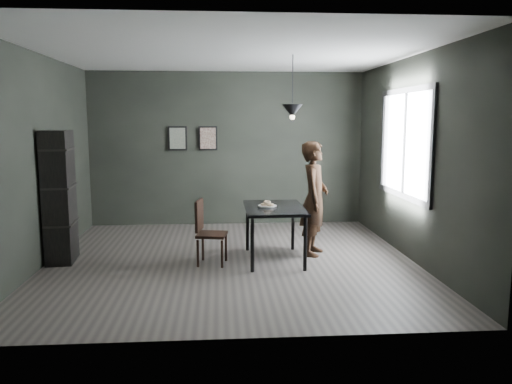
{
  "coord_description": "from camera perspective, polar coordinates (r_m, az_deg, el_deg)",
  "views": [
    {
      "loc": [
        -0.15,
        -6.71,
        1.93
      ],
      "look_at": [
        0.35,
        0.05,
        0.95
      ],
      "focal_mm": 35.0,
      "sensor_mm": 36.0,
      "label": 1
    }
  ],
  "objects": [
    {
      "name": "ground",
      "position": [
        6.98,
        -2.86,
        -7.83
      ],
      "size": [
        5.0,
        5.0,
        0.0
      ],
      "primitive_type": "plane",
      "color": "#3C3734",
      "rests_on": "ground"
    },
    {
      "name": "pendant_lamp",
      "position": [
        6.88,
        4.18,
        9.22
      ],
      "size": [
        0.28,
        0.28,
        0.86
      ],
      "color": "black",
      "rests_on": "ground"
    },
    {
      "name": "framed_print_right",
      "position": [
        9.18,
        -5.51,
        6.13
      ],
      "size": [
        0.34,
        0.04,
        0.44
      ],
      "color": "black",
      "rests_on": "ground"
    },
    {
      "name": "woman",
      "position": [
        7.18,
        6.69,
        -0.74
      ],
      "size": [
        0.56,
        0.69,
        1.63
      ],
      "primitive_type": "imported",
      "rotation": [
        0.0,
        0.0,
        1.25
      ],
      "color": "black",
      "rests_on": "ground"
    },
    {
      "name": "ceiling",
      "position": [
        6.76,
        -3.04,
        15.61
      ],
      "size": [
        5.0,
        5.0,
        0.02
      ],
      "color": "silver",
      "rests_on": "ground"
    },
    {
      "name": "framed_print_left",
      "position": [
        9.21,
        -8.95,
        6.08
      ],
      "size": [
        0.34,
        0.04,
        0.44
      ],
      "color": "black",
      "rests_on": "ground"
    },
    {
      "name": "white_plate",
      "position": [
        6.84,
        1.3,
        -1.66
      ],
      "size": [
        0.23,
        0.23,
        0.01
      ],
      "primitive_type": "cylinder",
      "color": "white",
      "rests_on": "cafe_table"
    },
    {
      "name": "back_wall",
      "position": [
        9.22,
        -3.31,
        4.92
      ],
      "size": [
        5.0,
        0.1,
        2.8
      ],
      "primitive_type": "cube",
      "color": "black",
      "rests_on": "ground"
    },
    {
      "name": "cafe_table",
      "position": [
        6.86,
        2.11,
        -2.34
      ],
      "size": [
        0.8,
        1.2,
        0.75
      ],
      "color": "black",
      "rests_on": "ground"
    },
    {
      "name": "wood_chair",
      "position": [
        6.74,
        -5.71,
        -4.1
      ],
      "size": [
        0.44,
        0.44,
        0.87
      ],
      "rotation": [
        0.0,
        0.0,
        -0.18
      ],
      "color": "black",
      "rests_on": "ground"
    },
    {
      "name": "window_assembly",
      "position": [
        7.4,
        16.62,
        5.33
      ],
      "size": [
        0.04,
        1.96,
        1.56
      ],
      "color": "white",
      "rests_on": "ground"
    },
    {
      "name": "shelf_unit",
      "position": [
        7.27,
        -21.55,
        -0.51
      ],
      "size": [
        0.39,
        0.63,
        1.79
      ],
      "primitive_type": "cube",
      "rotation": [
        0.0,
        0.0,
        0.09
      ],
      "color": "black",
      "rests_on": "ground"
    },
    {
      "name": "donut_pile",
      "position": [
        6.83,
        1.3,
        -1.36
      ],
      "size": [
        0.18,
        0.14,
        0.08
      ],
      "rotation": [
        0.0,
        0.0,
        -0.41
      ],
      "color": "#F9EAC2",
      "rests_on": "white_plate"
    }
  ]
}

